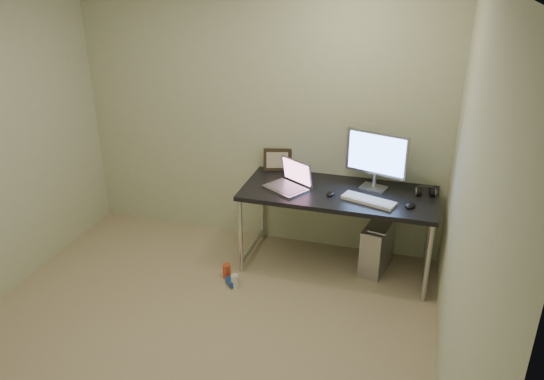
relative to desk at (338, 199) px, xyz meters
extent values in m
plane|color=tan|center=(-0.84, -1.38, -0.67)|extent=(3.50, 3.50, 0.00)
cube|color=beige|center=(-0.84, 0.37, 0.58)|extent=(3.50, 0.02, 2.50)
cube|color=beige|center=(0.91, -1.38, 0.58)|extent=(0.02, 3.50, 2.50)
cube|color=black|center=(0.00, 0.00, 0.06)|extent=(1.67, 0.73, 0.04)
cylinder|color=silver|center=(-0.80, -0.33, -0.32)|extent=(0.04, 0.04, 0.71)
cylinder|color=silver|center=(-0.80, 0.33, -0.32)|extent=(0.04, 0.04, 0.71)
cylinder|color=silver|center=(0.80, -0.33, -0.32)|extent=(0.04, 0.04, 0.71)
cylinder|color=silver|center=(0.80, 0.33, -0.32)|extent=(0.04, 0.04, 0.71)
cylinder|color=silver|center=(-0.80, 0.00, -0.59)|extent=(0.04, 0.65, 0.04)
cylinder|color=silver|center=(0.80, 0.00, -0.59)|extent=(0.04, 0.65, 0.04)
cube|color=silver|center=(0.36, 0.05, -0.45)|extent=(0.27, 0.46, 0.45)
cylinder|color=#B4B5BC|center=(0.36, -0.13, -0.21)|extent=(0.16, 0.05, 0.02)
cylinder|color=#B4B5BC|center=(0.36, 0.23, -0.21)|extent=(0.16, 0.05, 0.02)
cylinder|color=black|center=(0.31, 0.32, -0.27)|extent=(0.01, 0.16, 0.69)
cylinder|color=black|center=(0.40, 0.30, -0.29)|extent=(0.02, 0.11, 0.71)
cylinder|color=#D04928|center=(-0.88, -0.46, -0.61)|extent=(0.09, 0.09, 0.13)
cylinder|color=white|center=(-0.76, -0.59, -0.62)|extent=(0.08, 0.08, 0.12)
cylinder|color=#1C469D|center=(-0.80, -0.57, -0.64)|extent=(0.13, 0.13, 0.06)
cube|color=#B4B5BC|center=(-0.45, -0.09, 0.08)|extent=(0.43, 0.39, 0.02)
cube|color=gray|center=(-0.45, -0.09, 0.10)|extent=(0.37, 0.34, 0.00)
cube|color=gray|center=(-0.38, 0.03, 0.21)|extent=(0.32, 0.23, 0.23)
cube|color=#824C66|center=(-0.38, 0.02, 0.21)|extent=(0.29, 0.20, 0.19)
cube|color=#B4B5BC|center=(0.28, 0.14, 0.08)|extent=(0.26, 0.21, 0.02)
cylinder|color=#B4B5BC|center=(0.28, 0.16, 0.15)|extent=(0.04, 0.04, 0.12)
cube|color=#B4B5BC|center=(0.28, 0.15, 0.40)|extent=(0.54, 0.19, 0.38)
cube|color=#5E8BED|center=(0.28, 0.13, 0.40)|extent=(0.48, 0.14, 0.33)
cube|color=silver|center=(0.27, -0.14, 0.09)|extent=(0.47, 0.27, 0.03)
ellipsoid|color=black|center=(0.61, -0.14, 0.10)|extent=(0.10, 0.14, 0.04)
ellipsoid|color=black|center=(-0.06, -0.09, 0.09)|extent=(0.07, 0.11, 0.03)
cylinder|color=black|center=(0.66, 0.14, 0.10)|extent=(0.05, 0.10, 0.09)
cylinder|color=black|center=(0.77, 0.14, 0.10)|extent=(0.05, 0.10, 0.09)
cube|color=black|center=(0.72, 0.14, 0.15)|extent=(0.12, 0.03, 0.01)
cube|color=black|center=(-0.64, 0.32, 0.18)|extent=(0.28, 0.14, 0.21)
cylinder|color=silver|center=(-0.44, 0.27, 0.12)|extent=(0.01, 0.01, 0.09)
cylinder|color=silver|center=(-0.44, 0.27, 0.17)|extent=(0.04, 0.03, 0.04)
camera|label=1|loc=(0.63, -4.16, 1.96)|focal=35.00mm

